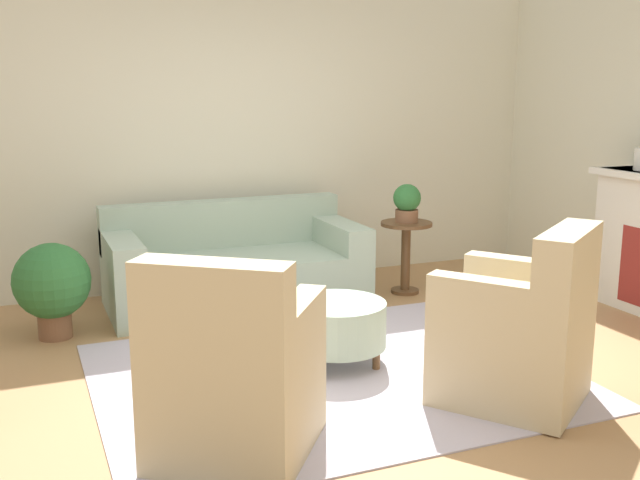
% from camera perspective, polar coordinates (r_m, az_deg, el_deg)
% --- Properties ---
extents(ground_plane, '(16.00, 16.00, 0.00)m').
position_cam_1_polar(ground_plane, '(4.75, 0.86, -10.30)').
color(ground_plane, '#AD7F51').
extents(wall_back, '(8.82, 0.12, 2.80)m').
position_cam_1_polar(wall_back, '(6.76, -7.47, 8.41)').
color(wall_back, beige).
rests_on(wall_back, ground_plane).
extents(rug, '(2.86, 2.31, 0.01)m').
position_cam_1_polar(rug, '(4.75, 0.86, -10.24)').
color(rug, '#BCB2C1').
rests_on(rug, ground_plane).
extents(couch, '(2.06, 0.98, 0.82)m').
position_cam_1_polar(couch, '(6.24, -6.53, -2.11)').
color(couch, '#9EB29E').
rests_on(couch, ground_plane).
extents(armchair_left, '(1.03, 1.04, 1.02)m').
position_cam_1_polar(armchair_left, '(3.68, -6.66, -10.43)').
color(armchair_left, '#C6B289').
rests_on(armchair_left, rug).
extents(armchair_right, '(1.03, 1.04, 1.02)m').
position_cam_1_polar(armchair_right, '(4.40, 15.09, -6.98)').
color(armchair_right, '#C6B289').
rests_on(armchair_right, rug).
extents(ottoman_table, '(0.64, 0.64, 0.41)m').
position_cam_1_polar(ottoman_table, '(4.85, 1.28, -6.43)').
color(ottoman_table, '#9EB29E').
rests_on(ottoman_table, rug).
extents(side_table, '(0.44, 0.44, 0.63)m').
position_cam_1_polar(side_table, '(6.50, 6.56, -0.47)').
color(side_table, brown).
rests_on(side_table, ground_plane).
extents(potted_plant_on_side_table, '(0.24, 0.24, 0.33)m').
position_cam_1_polar(potted_plant_on_side_table, '(6.43, 6.64, 2.88)').
color(potted_plant_on_side_table, brown).
rests_on(potted_plant_on_side_table, side_table).
extents(potted_plant_floor, '(0.54, 0.54, 0.69)m').
position_cam_1_polar(potted_plant_floor, '(5.64, -19.74, -3.15)').
color(potted_plant_floor, brown).
rests_on(potted_plant_floor, ground_plane).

